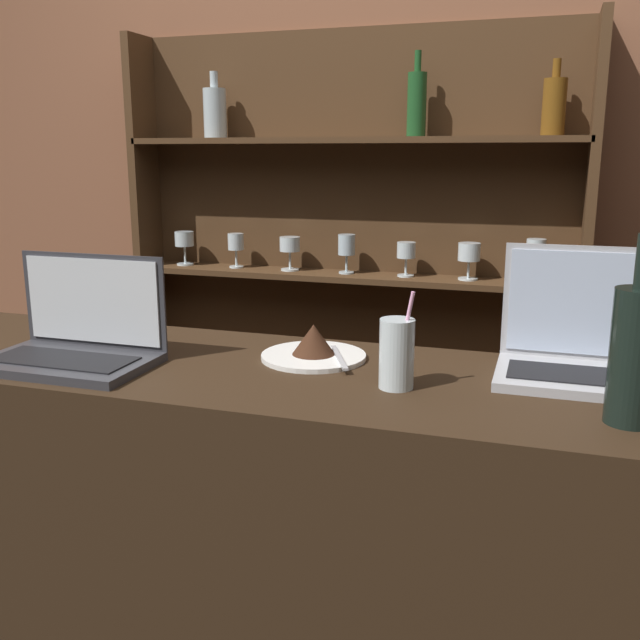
% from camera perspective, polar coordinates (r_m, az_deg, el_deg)
% --- Properties ---
extents(bar_counter, '(2.07, 0.50, 1.00)m').
position_cam_1_polar(bar_counter, '(1.68, -5.89, -20.16)').
color(bar_counter, black).
rests_on(bar_counter, ground_plane).
extents(back_wall, '(7.00, 0.06, 2.70)m').
position_cam_1_polar(back_wall, '(2.53, 4.69, 11.62)').
color(back_wall, brown).
rests_on(back_wall, ground_plane).
extents(back_shelf, '(1.57, 0.18, 1.82)m').
position_cam_1_polar(back_shelf, '(2.52, 2.43, 2.57)').
color(back_shelf, '#472D19').
rests_on(back_shelf, ground_plane).
extents(laptop_near, '(0.34, 0.21, 0.22)m').
position_cam_1_polar(laptop_near, '(1.54, -18.93, -1.50)').
color(laptop_near, '#333338').
rests_on(laptop_near, bar_counter).
extents(laptop_far, '(0.30, 0.22, 0.25)m').
position_cam_1_polar(laptop_far, '(1.45, 20.08, -2.14)').
color(laptop_far, '#ADADB2').
rests_on(laptop_far, bar_counter).
extents(cake_plate, '(0.22, 0.22, 0.07)m').
position_cam_1_polar(cake_plate, '(1.49, -0.50, -2.23)').
color(cake_plate, white).
rests_on(cake_plate, bar_counter).
extents(water_glass, '(0.06, 0.06, 0.18)m').
position_cam_1_polar(water_glass, '(1.30, 6.16, -2.69)').
color(water_glass, silver).
rests_on(water_glass, bar_counter).
extents(wine_bottle_dark, '(0.08, 0.08, 0.30)m').
position_cam_1_polar(wine_bottle_dark, '(1.22, 23.90, -2.43)').
color(wine_bottle_dark, black).
rests_on(wine_bottle_dark, bar_counter).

